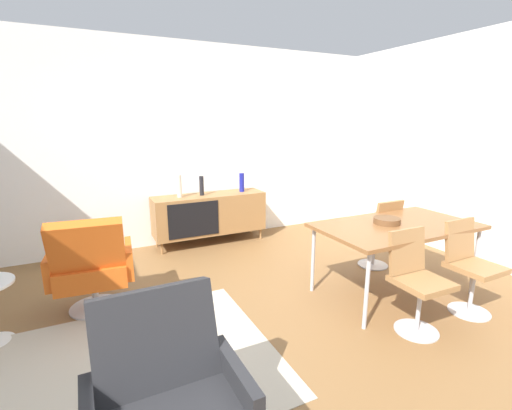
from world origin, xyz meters
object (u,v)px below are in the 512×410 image
(lounge_chair_red, at_px, (91,265))
(armchair_black_shell, at_px, (166,400))
(sideboard, at_px, (210,214))
(wooden_bowl_on_table, at_px, (387,221))
(dining_chair_front_right, at_px, (469,263))
(vase_ceramic_small, at_px, (242,182))
(dining_chair_back_right, at_px, (379,230))
(vase_sculptural_dark, at_px, (202,186))
(dining_table, at_px, (396,228))
(dining_chair_front_left, at_px, (416,277))
(vase_cobalt, at_px, (179,186))

(lounge_chair_red, xyz_separation_m, armchair_black_shell, (0.27, -1.92, 0.00))
(sideboard, distance_m, wooden_bowl_on_table, 2.53)
(dining_chair_front_right, relative_size, armchair_black_shell, 0.90)
(vase_ceramic_small, xyz_separation_m, dining_chair_front_right, (1.02, -2.87, -0.39))
(dining_chair_back_right, bearing_deg, dining_chair_front_right, -90.04)
(vase_sculptural_dark, distance_m, wooden_bowl_on_table, 2.56)
(dining_table, height_order, armchair_black_shell, armchair_black_shell)
(vase_sculptural_dark, relative_size, dining_chair_front_right, 0.32)
(dining_chair_front_right, distance_m, dining_chair_front_left, 0.70)
(armchair_black_shell, bearing_deg, dining_chair_front_left, 11.09)
(dining_chair_front_left, xyz_separation_m, armchair_black_shell, (-2.17, -0.43, -0.00))
(wooden_bowl_on_table, distance_m, dining_chair_front_left, 0.74)
(dining_table, relative_size, armchair_black_shell, 1.69)
(dining_chair_back_right, bearing_deg, dining_table, -122.05)
(vase_ceramic_small, distance_m, lounge_chair_red, 2.55)
(vase_sculptural_dark, height_order, dining_chair_back_right, vase_sculptural_dark)
(sideboard, bearing_deg, armchair_black_shell, -112.04)
(vase_ceramic_small, distance_m, armchair_black_shell, 3.80)
(dining_table, distance_m, wooden_bowl_on_table, 0.12)
(vase_cobalt, relative_size, lounge_chair_red, 0.33)
(dining_chair_back_right, bearing_deg, vase_ceramic_small, 120.25)
(vase_ceramic_small, relative_size, armchair_black_shell, 0.29)
(dining_chair_back_right, distance_m, lounge_chair_red, 3.16)
(dining_table, height_order, dining_chair_back_right, dining_chair_back_right)
(dining_chair_front_left, bearing_deg, dining_chair_front_right, 0.00)
(vase_ceramic_small, relative_size, dining_chair_back_right, 0.32)
(sideboard, relative_size, armchair_black_shell, 1.69)
(vase_cobalt, height_order, dining_table, vase_cobalt)
(vase_cobalt, distance_m, lounge_chair_red, 1.85)
(wooden_bowl_on_table, height_order, dining_chair_front_right, dining_chair_front_right)
(vase_cobalt, relative_size, dining_chair_back_right, 0.36)
(dining_chair_back_right, height_order, dining_chair_front_right, same)
(vase_ceramic_small, height_order, dining_chair_front_right, vase_ceramic_small)
(dining_chair_back_right, height_order, armchair_black_shell, armchair_black_shell)
(dining_chair_front_right, xyz_separation_m, dining_chair_front_left, (-0.70, -0.00, 0.00))
(wooden_bowl_on_table, relative_size, armchair_black_shell, 0.27)
(sideboard, xyz_separation_m, dining_table, (1.19, -2.31, 0.26))
(dining_table, height_order, dining_chair_front_left, dining_chair_front_left)
(vase_sculptural_dark, relative_size, dining_chair_back_right, 0.32)
(dining_table, bearing_deg, vase_ceramic_small, 106.21)
(armchair_black_shell, bearing_deg, vase_ceramic_small, 60.72)
(wooden_bowl_on_table, bearing_deg, vase_cobalt, 124.23)
(vase_ceramic_small, height_order, armchair_black_shell, vase_ceramic_small)
(wooden_bowl_on_table, distance_m, dining_chair_back_right, 0.72)
(vase_cobalt, xyz_separation_m, dining_chair_front_right, (1.96, -2.87, -0.41))
(dining_chair_front_right, distance_m, armchair_black_shell, 2.90)
(dining_chair_front_right, bearing_deg, lounge_chair_red, 154.44)
(lounge_chair_red, height_order, armchair_black_shell, same)
(vase_ceramic_small, xyz_separation_m, armchair_black_shell, (-1.85, -3.30, -0.39))
(lounge_chair_red, bearing_deg, dining_chair_back_right, -6.93)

